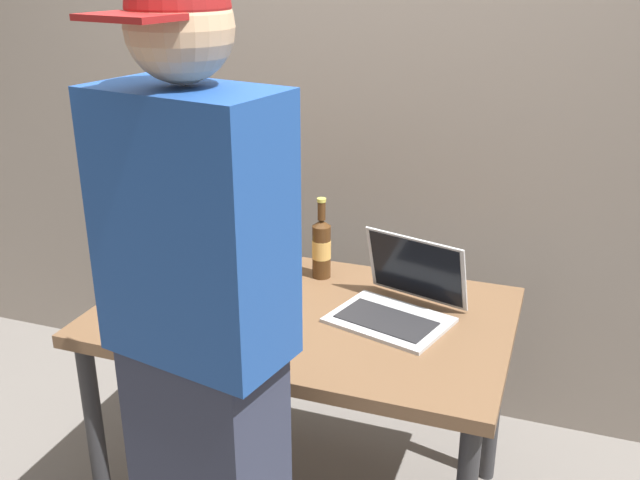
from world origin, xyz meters
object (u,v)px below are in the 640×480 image
(beer_bottle_dark, at_px, (271,248))
(person_figure, at_px, (201,362))
(beer_bottle_brown, at_px, (322,247))
(laptop, at_px, (399,300))
(beer_bottle_green, at_px, (280,243))

(beer_bottle_dark, bearing_deg, person_figure, -77.29)
(beer_bottle_brown, bearing_deg, person_figure, -88.02)
(laptop, distance_m, beer_bottle_dark, 0.51)
(beer_bottle_brown, relative_size, beer_bottle_dark, 0.97)
(beer_bottle_dark, distance_m, person_figure, 0.87)
(beer_bottle_brown, distance_m, person_figure, 0.92)
(beer_bottle_green, distance_m, person_figure, 0.95)
(beer_bottle_brown, height_order, beer_bottle_dark, beer_bottle_dark)
(laptop, relative_size, beer_bottle_dark, 1.41)
(beer_bottle_brown, height_order, person_figure, person_figure)
(beer_bottle_brown, distance_m, beer_bottle_dark, 0.18)
(beer_bottle_green, bearing_deg, beer_bottle_dark, -89.50)
(person_figure, bearing_deg, beer_bottle_dark, 102.71)
(beer_bottle_dark, xyz_separation_m, person_figure, (0.19, -0.84, 0.06))
(beer_bottle_green, height_order, person_figure, person_figure)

